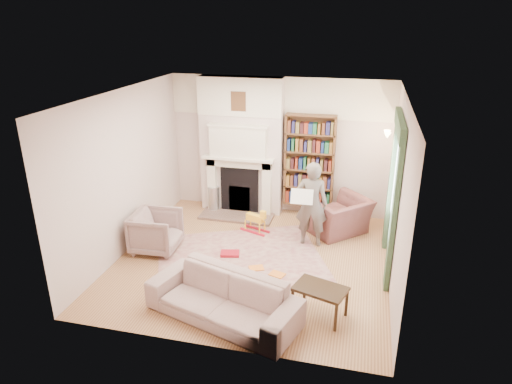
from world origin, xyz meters
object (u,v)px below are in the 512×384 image
(man_reading, at_px, (312,204))
(coffee_table, at_px, (320,302))
(armchair_reading, at_px, (338,216))
(bookcase, at_px, (309,161))
(armchair_left, at_px, (156,231))
(sofa, at_px, (223,298))
(rocking_horse, at_px, (255,221))
(paraffin_heater, at_px, (214,199))

(man_reading, height_order, coffee_table, man_reading)
(armchair_reading, height_order, coffee_table, armchair_reading)
(bookcase, xyz_separation_m, armchair_left, (-2.38, -2.18, -0.81))
(sofa, height_order, man_reading, man_reading)
(bookcase, relative_size, rocking_horse, 3.35)
(armchair_reading, distance_m, man_reading, 0.87)
(bookcase, xyz_separation_m, sofa, (-0.65, -3.76, -0.86))
(armchair_reading, distance_m, sofa, 3.33)
(coffee_table, bearing_deg, man_reading, 118.65)
(bookcase, bearing_deg, armchair_left, -137.56)
(paraffin_heater, bearing_deg, armchair_reading, -9.08)
(man_reading, relative_size, paraffin_heater, 2.85)
(sofa, bearing_deg, armchair_reading, 84.22)
(armchair_reading, bearing_deg, bookcase, -90.61)
(armchair_reading, relative_size, man_reading, 0.68)
(sofa, relative_size, paraffin_heater, 3.87)
(bookcase, distance_m, armchair_reading, 1.28)
(armchair_reading, height_order, man_reading, man_reading)
(sofa, bearing_deg, paraffin_heater, 128.29)
(rocking_horse, bearing_deg, coffee_table, -36.50)
(bookcase, height_order, coffee_table, bookcase)
(sofa, bearing_deg, armchair_left, 155.24)
(bookcase, distance_m, rocking_horse, 1.67)
(armchair_reading, bearing_deg, armchair_left, -18.74)
(armchair_left, relative_size, man_reading, 0.51)
(paraffin_heater, height_order, rocking_horse, paraffin_heater)
(paraffin_heater, relative_size, rocking_horse, 1.00)
(coffee_table, height_order, rocking_horse, rocking_horse)
(rocking_horse, bearing_deg, paraffin_heater, 164.86)
(armchair_left, relative_size, sofa, 0.37)
(sofa, relative_size, coffee_table, 3.04)
(sofa, bearing_deg, bookcase, 97.85)
(armchair_left, distance_m, man_reading, 2.79)
(man_reading, bearing_deg, sofa, 67.99)
(man_reading, bearing_deg, armchair_reading, -129.28)
(sofa, distance_m, rocking_horse, 2.70)
(armchair_left, distance_m, coffee_table, 3.26)
(coffee_table, height_order, paraffin_heater, paraffin_heater)
(bookcase, xyz_separation_m, man_reading, (0.23, -1.30, -0.39))
(armchair_reading, bearing_deg, sofa, 22.08)
(armchair_left, distance_m, paraffin_heater, 1.95)
(man_reading, bearing_deg, coffee_table, 98.46)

